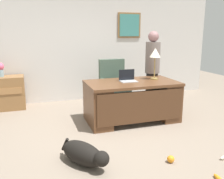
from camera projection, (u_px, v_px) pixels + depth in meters
name	position (u px, v px, depth m)	size (l,w,h in m)	color
ground_plane	(119.00, 136.00, 4.19)	(12.00, 12.00, 0.00)	gray
back_wall	(85.00, 47.00, 6.29)	(7.00, 0.16, 2.70)	silver
desk	(132.00, 100.00, 4.85)	(1.75, 0.96, 0.78)	brown
armchair	(114.00, 86.00, 5.73)	(0.60, 0.59, 1.11)	#475B4C
person_standing	(152.00, 70.00, 5.50)	(0.32, 0.32, 1.74)	#262323
dog_lying	(84.00, 154.00, 3.27)	(0.62, 0.77, 0.30)	black
laptop	(128.00, 78.00, 4.82)	(0.32, 0.22, 0.23)	#B2B5BA
desk_lamp	(155.00, 55.00, 4.94)	(0.22, 0.22, 0.63)	#9E8447
vase_with_flowers	(0.00, 69.00, 5.46)	(0.17, 0.17, 0.32)	#89A5B0
dog_toy_ball	(171.00, 159.00, 3.35)	(0.10, 0.10, 0.10)	orange
dog_toy_bone	(218.00, 178.00, 2.96)	(0.17, 0.05, 0.05)	orange
dog_toy_plush	(224.00, 157.00, 3.44)	(0.15, 0.05, 0.05)	beige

